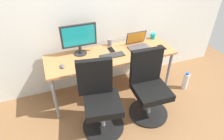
{
  "coord_description": "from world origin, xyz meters",
  "views": [
    {
      "loc": [
        -0.81,
        -2.22,
        2.09
      ],
      "look_at": [
        0.0,
        -0.05,
        0.46
      ],
      "focal_mm": 31.19,
      "sensor_mm": 36.0,
      "label": 1
    }
  ],
  "objects_px": {
    "water_bottle_on_floor": "(186,81)",
    "coffee_mug": "(153,36)",
    "office_chair_left": "(100,100)",
    "desktop_monitor": "(79,37)",
    "office_chair_right": "(149,88)",
    "open_laptop": "(138,44)"
  },
  "relations": [
    {
      "from": "water_bottle_on_floor",
      "to": "coffee_mug",
      "type": "xyz_separation_m",
      "value": [
        -0.36,
        0.55,
        0.6
      ]
    },
    {
      "from": "office_chair_left",
      "to": "water_bottle_on_floor",
      "type": "xyz_separation_m",
      "value": [
        1.5,
        0.22,
        -0.28
      ]
    },
    {
      "from": "desktop_monitor",
      "to": "office_chair_right",
      "type": "bearing_deg",
      "value": -44.24
    },
    {
      "from": "office_chair_left",
      "to": "coffee_mug",
      "type": "xyz_separation_m",
      "value": [
        1.14,
        0.77,
        0.33
      ]
    },
    {
      "from": "water_bottle_on_floor",
      "to": "open_laptop",
      "type": "height_order",
      "value": "open_laptop"
    },
    {
      "from": "office_chair_left",
      "to": "open_laptop",
      "type": "height_order",
      "value": "office_chair_left"
    },
    {
      "from": "water_bottle_on_floor",
      "to": "open_laptop",
      "type": "relative_size",
      "value": 1.0
    },
    {
      "from": "water_bottle_on_floor",
      "to": "desktop_monitor",
      "type": "bearing_deg",
      "value": 162.41
    },
    {
      "from": "office_chair_right",
      "to": "open_laptop",
      "type": "xyz_separation_m",
      "value": [
        0.11,
        0.6,
        0.34
      ]
    },
    {
      "from": "open_laptop",
      "to": "coffee_mug",
      "type": "xyz_separation_m",
      "value": [
        0.35,
        0.17,
        -0.01
      ]
    },
    {
      "from": "office_chair_right",
      "to": "coffee_mug",
      "type": "bearing_deg",
      "value": 58.83
    },
    {
      "from": "office_chair_left",
      "to": "water_bottle_on_floor",
      "type": "bearing_deg",
      "value": 8.19
    },
    {
      "from": "office_chair_left",
      "to": "office_chair_right",
      "type": "relative_size",
      "value": 1.0
    },
    {
      "from": "office_chair_left",
      "to": "water_bottle_on_floor",
      "type": "height_order",
      "value": "office_chair_left"
    },
    {
      "from": "office_chair_left",
      "to": "open_laptop",
      "type": "distance_m",
      "value": 1.05
    },
    {
      "from": "office_chair_right",
      "to": "open_laptop",
      "type": "height_order",
      "value": "office_chair_right"
    },
    {
      "from": "desktop_monitor",
      "to": "office_chair_left",
      "type": "bearing_deg",
      "value": -85.78
    },
    {
      "from": "open_laptop",
      "to": "coffee_mug",
      "type": "bearing_deg",
      "value": 25.98
    },
    {
      "from": "desktop_monitor",
      "to": "coffee_mug",
      "type": "height_order",
      "value": "desktop_monitor"
    },
    {
      "from": "office_chair_right",
      "to": "water_bottle_on_floor",
      "type": "xyz_separation_m",
      "value": [
        0.83,
        0.22,
        -0.28
      ]
    },
    {
      "from": "water_bottle_on_floor",
      "to": "desktop_monitor",
      "type": "distance_m",
      "value": 1.82
    },
    {
      "from": "office_chair_right",
      "to": "desktop_monitor",
      "type": "bearing_deg",
      "value": 135.76
    }
  ]
}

